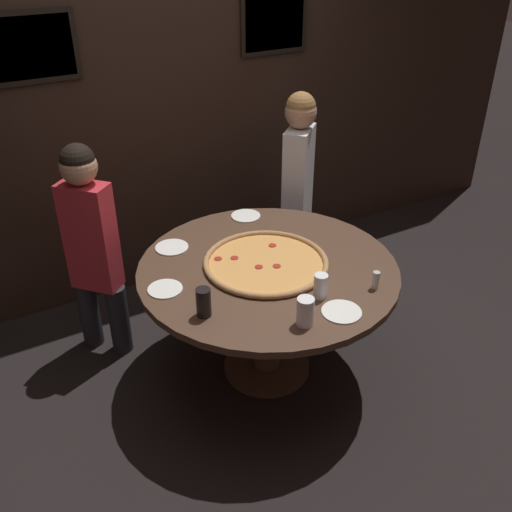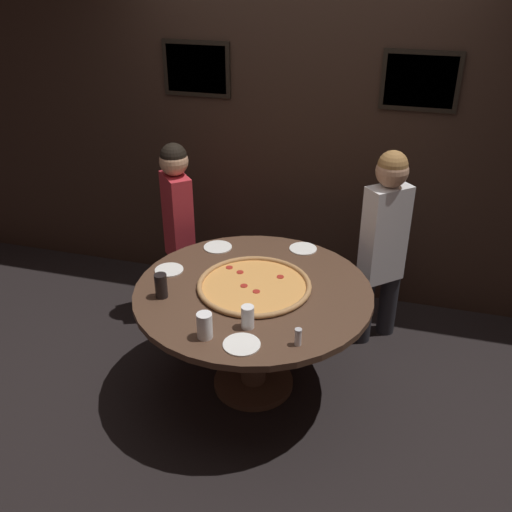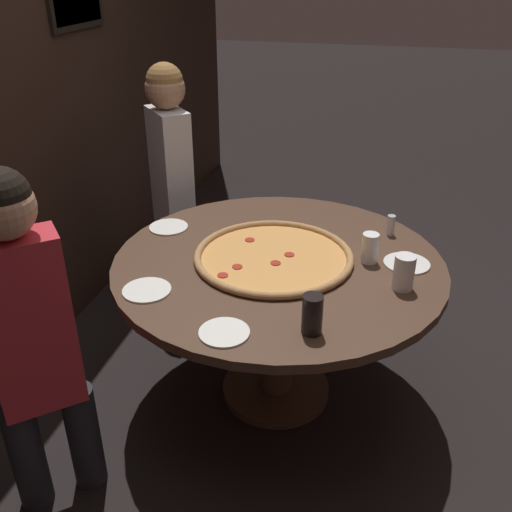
# 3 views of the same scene
# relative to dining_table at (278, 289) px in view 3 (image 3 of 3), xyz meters

# --- Properties ---
(ground_plane) EXTENTS (24.00, 24.00, 0.00)m
(ground_plane) POSITION_rel_dining_table_xyz_m (0.00, 0.00, -0.59)
(ground_plane) COLOR black
(dining_table) EXTENTS (1.43, 1.43, 0.74)m
(dining_table) POSITION_rel_dining_table_xyz_m (0.00, 0.00, 0.00)
(dining_table) COLOR #4C3323
(dining_table) RESTS_ON ground_plane
(giant_pizza) EXTENTS (0.69, 0.69, 0.03)m
(giant_pizza) POSITION_rel_dining_table_xyz_m (-0.00, 0.02, 0.16)
(giant_pizza) COLOR #E0994C
(giant_pizza) RESTS_ON dining_table
(drink_cup_near_left) EXTENTS (0.07, 0.07, 0.13)m
(drink_cup_near_left) POSITION_rel_dining_table_xyz_m (0.08, -0.38, 0.21)
(drink_cup_near_left) COLOR white
(drink_cup_near_left) RESTS_ON dining_table
(drink_cup_near_right) EXTENTS (0.07, 0.07, 0.15)m
(drink_cup_near_right) POSITION_rel_dining_table_xyz_m (-0.49, -0.22, 0.22)
(drink_cup_near_right) COLOR black
(drink_cup_near_right) RESTS_ON dining_table
(drink_cup_far_right) EXTENTS (0.08, 0.08, 0.14)m
(drink_cup_far_right) POSITION_rel_dining_table_xyz_m (-0.11, -0.52, 0.22)
(drink_cup_far_right) COLOR white
(drink_cup_far_right) RESTS_ON dining_table
(white_plate_right_side) EXTENTS (0.20, 0.20, 0.01)m
(white_plate_right_side) POSITION_rel_dining_table_xyz_m (0.09, -0.54, 0.15)
(white_plate_right_side) COLOR white
(white_plate_right_side) RESTS_ON dining_table
(white_plate_left_side) EXTENTS (0.18, 0.18, 0.01)m
(white_plate_left_side) POSITION_rel_dining_table_xyz_m (-0.57, 0.07, 0.15)
(white_plate_left_side) COLOR white
(white_plate_left_side) RESTS_ON dining_table
(white_plate_beside_cup) EXTENTS (0.19, 0.19, 0.01)m
(white_plate_beside_cup) POSITION_rel_dining_table_xyz_m (-0.38, 0.45, 0.15)
(white_plate_beside_cup) COLOR white
(white_plate_beside_cup) RESTS_ON dining_table
(white_plate_near_front) EXTENTS (0.19, 0.19, 0.01)m
(white_plate_near_front) POSITION_rel_dining_table_xyz_m (0.18, 0.58, 0.15)
(white_plate_near_front) COLOR white
(white_plate_near_front) RESTS_ON dining_table
(condiment_shaker) EXTENTS (0.04, 0.04, 0.10)m
(condiment_shaker) POSITION_rel_dining_table_xyz_m (0.37, -0.46, 0.20)
(condiment_shaker) COLOR silver
(condiment_shaker) RESTS_ON dining_table
(diner_far_right) EXTENTS (0.32, 0.33, 1.36)m
(diner_far_right) POSITION_rel_dining_table_xyz_m (-0.77, 0.70, 0.18)
(diner_far_right) COLOR #232328
(diner_far_right) RESTS_ON ground_plane
(diner_side_right) EXTENTS (0.35, 0.33, 1.42)m
(diner_side_right) POSITION_rel_dining_table_xyz_m (0.70, 0.77, 0.21)
(diner_side_right) COLOR #232328
(diner_side_right) RESTS_ON ground_plane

